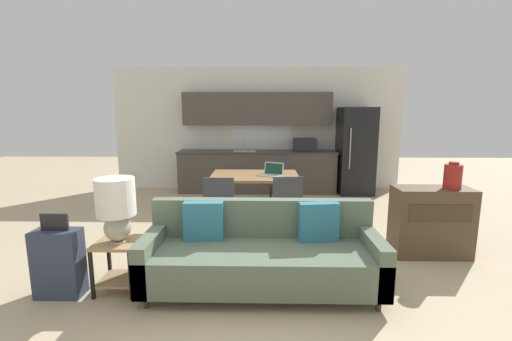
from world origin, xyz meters
The scene contains 15 objects.
ground_plane centered at (0.00, 0.00, 0.00)m, with size 20.00×20.00×0.00m, color tan.
wall_back centered at (0.00, 4.63, 1.35)m, with size 6.40×0.07×2.70m.
kitchen_counter centered at (0.02, 4.33, 0.84)m, with size 3.41×0.65×2.15m.
refrigerator centered at (2.10, 4.20, 0.92)m, with size 0.71×0.79×1.83m.
dining_table centered at (0.00, 2.22, 0.69)m, with size 1.37×0.96×0.76m.
couch centered at (0.12, 0.12, 0.34)m, with size 2.28×0.80×0.84m.
side_table centered at (-1.28, 0.02, 0.33)m, with size 0.41×0.41×0.50m.
table_lamp centered at (-1.26, 0.00, 0.87)m, with size 0.36×0.36×0.63m.
credenza centered at (2.18, 0.94, 0.42)m, with size 0.90×0.41×0.84m.
vase centered at (2.37, 0.90, 0.99)m, with size 0.20×0.20×0.32m.
dining_chair_near_right centered at (0.45, 1.42, 0.51)m, with size 0.46×0.46×0.90m.
dining_chair_near_left centered at (-0.44, 1.35, 0.51)m, with size 0.43×0.43×0.90m.
dining_chair_far_right centered at (0.45, 3.05, 0.51)m, with size 0.44×0.44×0.90m.
laptop centered at (0.28, 2.17, 0.81)m, with size 0.40×0.36×0.20m.
suitcase centered at (-1.80, -0.10, 0.33)m, with size 0.43×0.22×0.81m.
Camera 1 is at (0.14, -3.10, 1.75)m, focal length 24.00 mm.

